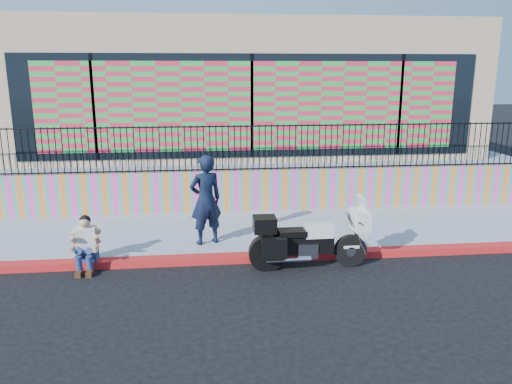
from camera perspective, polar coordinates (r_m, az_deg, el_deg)
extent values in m
plane|color=black|center=(10.40, 1.88, -7.77)|extent=(90.00, 90.00, 0.00)
cube|color=red|center=(10.37, 1.88, -7.39)|extent=(16.00, 0.30, 0.15)
cube|color=#8D95A9|center=(11.91, 0.76, -4.54)|extent=(16.00, 3.00, 0.15)
cube|color=#FF43A4|center=(13.27, -0.07, 0.18)|extent=(16.00, 0.20, 1.10)
cube|color=#8D95A9|center=(18.26, -1.80, 3.70)|extent=(16.00, 10.00, 1.25)
cube|color=tan|center=(17.78, -1.81, 11.94)|extent=(14.00, 8.00, 4.00)
cube|color=black|center=(13.81, -0.47, 9.76)|extent=(12.60, 0.04, 2.80)
cube|color=#D12E48|center=(13.78, -0.46, 9.75)|extent=(11.48, 0.02, 2.40)
cylinder|color=black|center=(10.15, 10.72, -6.60)|extent=(0.65, 0.14, 0.65)
cylinder|color=black|center=(9.81, 1.27, -7.09)|extent=(0.65, 0.14, 0.65)
cube|color=black|center=(9.89, 6.10, -5.96)|extent=(0.93, 0.28, 0.33)
cube|color=silver|center=(9.91, 5.81, -6.51)|extent=(0.39, 0.33, 0.29)
cube|color=white|center=(9.84, 7.16, -4.40)|extent=(0.54, 0.31, 0.24)
cube|color=black|center=(9.74, 4.16, -4.64)|extent=(0.54, 0.33, 0.12)
cube|color=white|center=(10.00, 11.86, -3.11)|extent=(0.29, 0.51, 0.41)
cube|color=silver|center=(9.93, 12.16, -1.36)|extent=(0.18, 0.45, 0.33)
cube|color=black|center=(9.60, 1.00, -3.70)|extent=(0.43, 0.41, 0.29)
cube|color=black|center=(9.47, 2.10, -6.47)|extent=(0.47, 0.18, 0.39)
cube|color=black|center=(10.02, 1.61, -5.32)|extent=(0.47, 0.18, 0.39)
cube|color=white|center=(10.12, 10.75, -6.08)|extent=(0.31, 0.16, 0.06)
imported|color=black|center=(10.69, -5.77, -0.90)|extent=(0.83, 0.69, 1.95)
cube|color=navy|center=(10.50, -18.59, -6.89)|extent=(0.36, 0.28, 0.18)
cube|color=silver|center=(10.35, -18.78, -5.15)|extent=(0.38, 0.27, 0.54)
sphere|color=tan|center=(10.21, -18.98, -3.31)|extent=(0.21, 0.21, 0.21)
cube|color=#472814|center=(10.20, -19.57, -8.76)|extent=(0.11, 0.26, 0.10)
cube|color=#472814|center=(10.15, -18.46, -8.77)|extent=(0.11, 0.26, 0.10)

